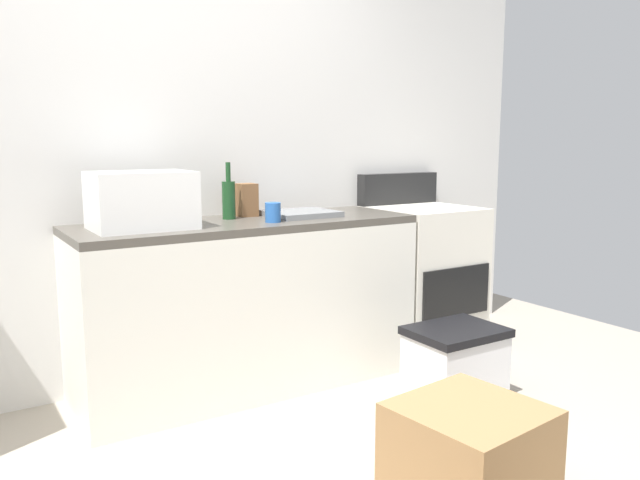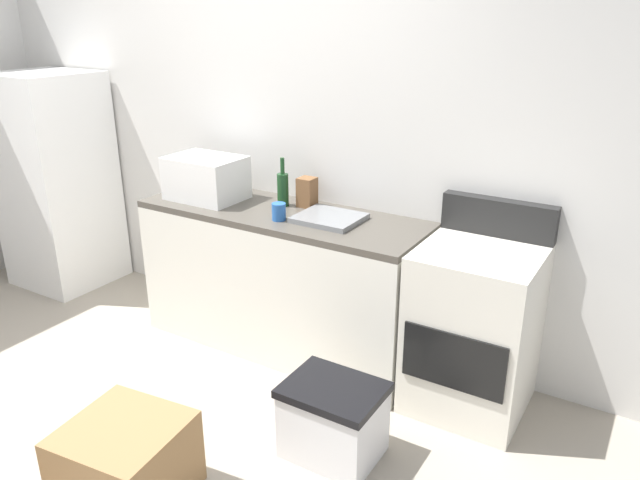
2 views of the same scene
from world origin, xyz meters
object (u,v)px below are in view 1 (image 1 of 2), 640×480
(knife_block, at_px, (247,200))
(wine_bottle, at_px, (229,198))
(coffee_mug, at_px, (273,212))
(cardboard_box_small, at_px, (469,456))
(storage_bin, at_px, (455,363))
(stove_oven, at_px, (422,275))
(microwave, at_px, (142,200))

(knife_block, bearing_deg, wine_bottle, -154.65)
(coffee_mug, bearing_deg, cardboard_box_small, -86.02)
(coffee_mug, bearing_deg, storage_bin, -40.03)
(stove_oven, height_order, microwave, microwave)
(stove_oven, height_order, coffee_mug, stove_oven)
(coffee_mug, bearing_deg, stove_oven, 7.24)
(microwave, xyz_separation_m, wine_bottle, (0.50, 0.13, -0.03))
(microwave, height_order, cardboard_box_small, microwave)
(microwave, height_order, storage_bin, microwave)
(microwave, height_order, wine_bottle, wine_bottle)
(cardboard_box_small, height_order, storage_bin, storage_bin)
(wine_bottle, xyz_separation_m, knife_block, (0.13, 0.06, -0.02))
(coffee_mug, bearing_deg, microwave, 169.97)
(wine_bottle, distance_m, storage_bin, 1.45)
(stove_oven, distance_m, cardboard_box_small, 1.82)
(wine_bottle, xyz_separation_m, coffee_mug, (0.14, -0.24, -0.06))
(stove_oven, distance_m, coffee_mug, 1.25)
(stove_oven, bearing_deg, storage_bin, -119.50)
(coffee_mug, relative_size, cardboard_box_small, 0.21)
(stove_oven, height_order, knife_block, stove_oven)
(knife_block, xyz_separation_m, storage_bin, (0.72, -0.91, -0.80))
(wine_bottle, xyz_separation_m, cardboard_box_small, (0.23, -1.56, -0.82))
(microwave, bearing_deg, storage_bin, -27.84)
(knife_block, bearing_deg, stove_oven, -7.93)
(stove_oven, height_order, cardboard_box_small, stove_oven)
(cardboard_box_small, distance_m, storage_bin, 0.95)
(storage_bin, bearing_deg, microwave, 152.16)
(storage_bin, bearing_deg, coffee_mug, 139.97)
(knife_block, height_order, storage_bin, knife_block)
(stove_oven, xyz_separation_m, microwave, (-1.78, -0.03, 0.57))
(knife_block, bearing_deg, microwave, -163.23)
(coffee_mug, xyz_separation_m, storage_bin, (0.72, -0.60, -0.76))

